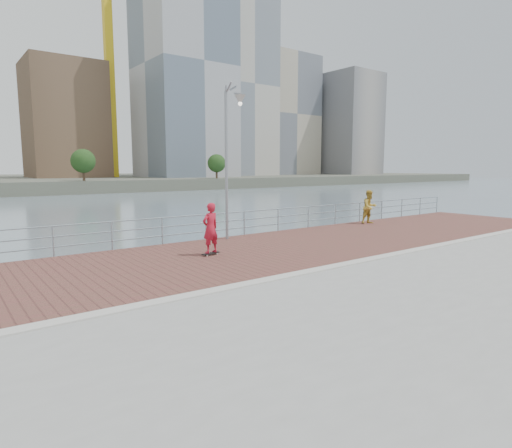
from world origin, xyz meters
TOP-DOWN VIEW (x-y plane):
  - water at (0.00, 0.00)m, footprint 400.00×400.00m
  - seawall at (0.00, -5.00)m, footprint 40.00×24.00m
  - brick_lane at (0.00, 3.60)m, footprint 40.00×6.80m
  - curb at (0.00, 0.00)m, footprint 40.00×0.40m
  - guardrail at (0.00, 7.00)m, footprint 39.06×0.06m
  - street_lamp at (1.80, 6.04)m, footprint 0.46×1.34m
  - skateboard at (-0.58, 3.91)m, footprint 0.74×0.30m
  - skateboarder at (-0.58, 3.91)m, footprint 0.71×0.53m
  - bystander at (10.96, 6.04)m, footprint 1.01×0.85m
  - tower_crane at (27.36, 104.00)m, footprint 47.00×2.00m
  - skyline at (28.14, 103.92)m, footprint 233.00×41.00m

SIDE VIEW (x-z plane):
  - water at x=0.00m, z-range -2.00..-2.00m
  - seawall at x=0.00m, z-range -2.00..0.00m
  - brick_lane at x=0.00m, z-range 0.00..0.02m
  - curb at x=0.00m, z-range 0.00..0.06m
  - skateboard at x=-0.58m, z-range 0.04..0.13m
  - guardrail at x=0.00m, z-range 0.13..1.25m
  - bystander at x=10.96m, z-range 0.02..1.88m
  - skateboarder at x=-0.58m, z-range 0.10..1.90m
  - street_lamp at x=1.80m, z-range 1.33..7.67m
  - skyline at x=28.14m, z-range -6.47..51.69m
  - tower_crane at x=27.36m, z-range 8.15..58.85m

